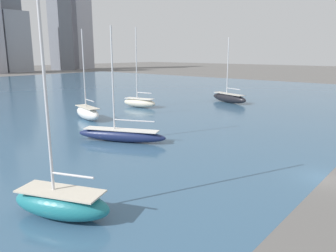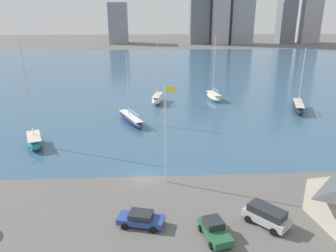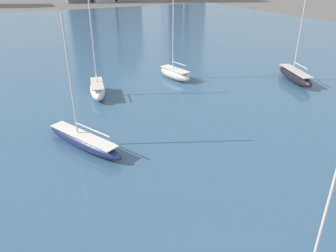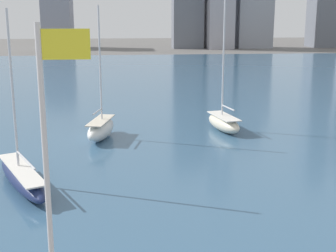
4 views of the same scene
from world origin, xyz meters
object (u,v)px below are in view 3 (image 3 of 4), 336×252
Objects in this scene: sailboat_white at (97,89)px; sailboat_black at (295,76)px; flag_pole at (325,218)px; sailboat_navy at (83,140)px; sailboat_cream at (175,73)px.

sailboat_white is 1.03× the size of sailboat_black.
sailboat_white reaches higher than flag_pole.
sailboat_black is (29.41, 28.70, -5.67)m from flag_pole.
sailboat_navy reaches higher than flag_pole.
sailboat_cream is (13.08, 38.53, -5.68)m from flag_pole.
sailboat_cream reaches higher than sailboat_black.
sailboat_black is (29.74, -7.72, -0.10)m from sailboat_white.
sailboat_black is at bearing -41.98° from sailboat_cream.
sailboat_cream is 1.08× the size of sailboat_white.
flag_pole is at bearing -76.19° from sailboat_white.
sailboat_white is at bearing 43.58° from sailboat_navy.
sailboat_black reaches higher than flag_pole.
sailboat_black is (35.10, 5.84, 0.17)m from sailboat_navy.
sailboat_white is at bearing 177.98° from sailboat_cream.
sailboat_navy is 0.99× the size of sailboat_black.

